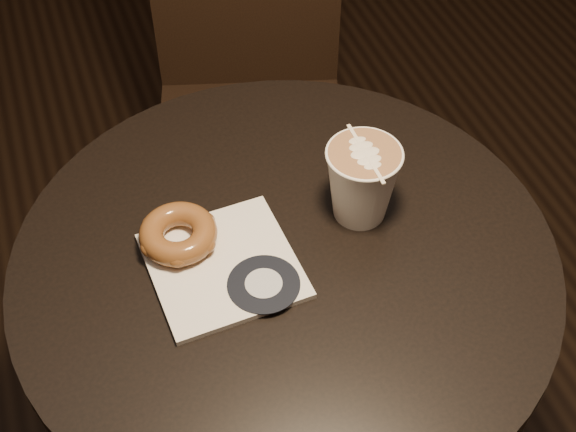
{
  "coord_description": "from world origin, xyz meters",
  "views": [
    {
      "loc": [
        -0.21,
        -0.61,
        1.54
      ],
      "look_at": [
        0.01,
        0.03,
        0.79
      ],
      "focal_mm": 50.0,
      "sensor_mm": 36.0,
      "label": 1
    }
  ],
  "objects_px": {
    "latte_cup": "(362,183)",
    "pastry_bag": "(223,266)",
    "cafe_table": "(285,340)",
    "doughnut": "(178,234)",
    "chair": "(249,69)"
  },
  "relations": [
    {
      "from": "latte_cup",
      "to": "pastry_bag",
      "type": "bearing_deg",
      "value": -171.49
    },
    {
      "from": "cafe_table",
      "to": "doughnut",
      "type": "distance_m",
      "value": 0.26
    },
    {
      "from": "cafe_table",
      "to": "latte_cup",
      "type": "distance_m",
      "value": 0.28
    },
    {
      "from": "pastry_bag",
      "to": "cafe_table",
      "type": "bearing_deg",
      "value": -6.84
    },
    {
      "from": "pastry_bag",
      "to": "latte_cup",
      "type": "distance_m",
      "value": 0.21
    },
    {
      "from": "chair",
      "to": "pastry_bag",
      "type": "xyz_separation_m",
      "value": [
        -0.23,
        -0.64,
        0.22
      ]
    },
    {
      "from": "cafe_table",
      "to": "pastry_bag",
      "type": "bearing_deg",
      "value": 176.32
    },
    {
      "from": "chair",
      "to": "pastry_bag",
      "type": "bearing_deg",
      "value": -93.35
    },
    {
      "from": "chair",
      "to": "doughnut",
      "type": "distance_m",
      "value": 0.69
    },
    {
      "from": "doughnut",
      "to": "latte_cup",
      "type": "distance_m",
      "value": 0.24
    },
    {
      "from": "pastry_bag",
      "to": "doughnut",
      "type": "relative_size",
      "value": 1.78
    },
    {
      "from": "pastry_bag",
      "to": "doughnut",
      "type": "xyz_separation_m",
      "value": [
        -0.04,
        0.05,
        0.02
      ]
    },
    {
      "from": "cafe_table",
      "to": "doughnut",
      "type": "bearing_deg",
      "value": 154.74
    },
    {
      "from": "pastry_bag",
      "to": "latte_cup",
      "type": "relative_size",
      "value": 1.63
    },
    {
      "from": "pastry_bag",
      "to": "doughnut",
      "type": "height_order",
      "value": "doughnut"
    }
  ]
}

